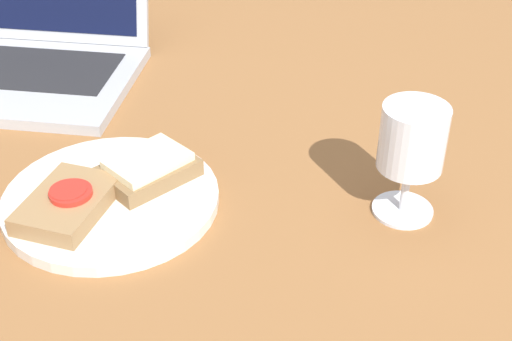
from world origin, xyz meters
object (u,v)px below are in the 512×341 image
object	(u,v)px
plate	(111,199)
sandwich_with_tomato	(68,203)
wine_glass	(412,144)
sandwich_with_cheese	(149,168)
laptop	(28,42)

from	to	relation	value
plate	sandwich_with_tomato	world-z (taller)	sandwich_with_tomato
plate	sandwich_with_tomato	bearing A→B (deg)	-133.24
sandwich_with_tomato	wine_glass	xyz separation A→B (cm)	(35.51, 7.05, 6.32)
plate	sandwich_with_cheese	world-z (taller)	sandwich_with_cheese
sandwich_with_tomato	sandwich_with_cheese	world-z (taller)	sandwich_with_cheese
plate	wine_glass	world-z (taller)	wine_glass
plate	sandwich_with_cheese	distance (cm)	5.42
sandwich_with_cheese	sandwich_with_tomato	bearing A→B (deg)	-133.25
plate	laptop	xyz separation A→B (cm)	(-22.03, 30.43, 3.79)
sandwich_with_cheese	laptop	world-z (taller)	laptop
plate	sandwich_with_tomato	distance (cm)	5.31
wine_glass	sandwich_with_cheese	bearing A→B (deg)	179.52
sandwich_with_tomato	laptop	world-z (taller)	laptop
laptop	plate	bearing A→B (deg)	-54.10
sandwich_with_cheese	wine_glass	xyz separation A→B (cm)	(28.65, -0.24, 6.16)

